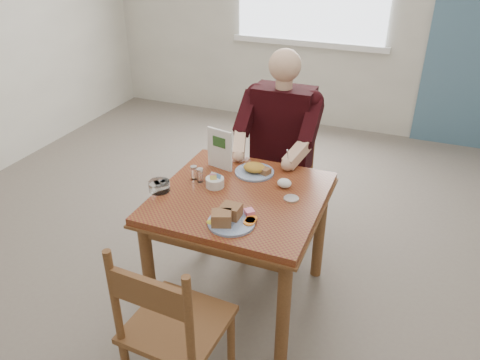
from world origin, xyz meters
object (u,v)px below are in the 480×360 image
at_px(table, 240,211).
at_px(diner, 279,136).
at_px(far_plate, 255,170).
at_px(chair_far, 281,174).
at_px(near_plate, 230,218).
at_px(chair_near, 172,329).

relative_size(table, diner, 0.66).
height_order(diner, far_plate, diner).
distance_m(chair_far, near_plate, 1.12).
xyz_separation_m(table, chair_far, (0.00, 0.80, -0.16)).
height_order(diner, near_plate, diner).
distance_m(diner, near_plate, 0.99).
distance_m(chair_far, chair_near, 1.59).
distance_m(table, chair_near, 0.80).
bearing_deg(far_plate, table, -88.37).
distance_m(chair_near, diner, 1.53).
xyz_separation_m(table, diner, (0.00, 0.71, 0.17)).
relative_size(diner, near_plate, 4.77).
bearing_deg(chair_near, diner, 89.59).
xyz_separation_m(chair_far, near_plate, (0.06, -1.08, 0.30)).
height_order(chair_far, far_plate, chair_far).
bearing_deg(chair_far, table, -90.00).
distance_m(table, near_plate, 0.32).
relative_size(chair_far, near_plate, 3.27).
bearing_deg(chair_near, far_plate, 89.82).
xyz_separation_m(near_plate, far_plate, (-0.06, 0.54, -0.01)).
height_order(table, chair_near, chair_near).
bearing_deg(near_plate, chair_far, 93.02).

